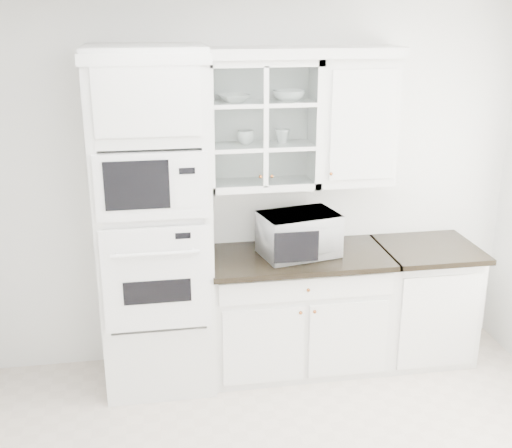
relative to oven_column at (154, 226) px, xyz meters
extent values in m
cube|color=white|center=(0.75, 0.32, 0.15)|extent=(4.00, 0.02, 2.70)
cube|color=silver|center=(0.00, 0.01, 0.00)|extent=(0.76, 0.65, 2.40)
cube|color=white|center=(0.00, -0.33, -0.26)|extent=(0.70, 0.03, 0.72)
cube|color=black|center=(0.00, -0.35, -0.34)|extent=(0.44, 0.01, 0.16)
cube|color=white|center=(0.00, -0.33, 0.37)|extent=(0.70, 0.03, 0.43)
cube|color=black|center=(-0.09, -0.35, 0.39)|extent=(0.40, 0.01, 0.31)
cube|color=silver|center=(1.03, 0.03, -0.76)|extent=(1.30, 0.60, 0.88)
cube|color=black|center=(1.03, 0.00, -0.30)|extent=(1.32, 0.67, 0.04)
cube|color=silver|center=(2.03, 0.03, -0.76)|extent=(0.70, 0.60, 0.88)
cube|color=black|center=(2.03, 0.00, -0.30)|extent=(0.72, 0.67, 0.04)
cube|color=silver|center=(0.78, 0.17, 0.65)|extent=(0.80, 0.33, 0.90)
cube|color=silver|center=(0.78, 0.17, 0.50)|extent=(0.74, 0.29, 0.02)
cube|color=silver|center=(0.78, 0.17, 0.80)|extent=(0.74, 0.29, 0.02)
cube|color=silver|center=(1.46, 0.17, 0.65)|extent=(0.55, 0.33, 0.90)
cube|color=white|center=(0.68, 0.14, 1.14)|extent=(2.14, 0.38, 0.07)
imported|color=white|center=(1.02, 0.02, -0.12)|extent=(0.62, 0.55, 0.31)
imported|color=white|center=(0.58, 0.17, 0.84)|extent=(0.26, 0.26, 0.05)
imported|color=white|center=(0.97, 0.16, 0.85)|extent=(0.22, 0.22, 0.07)
imported|color=white|center=(0.67, 0.18, 0.56)|extent=(0.12, 0.12, 0.10)
imported|color=white|center=(0.93, 0.19, 0.56)|extent=(0.13, 0.13, 0.10)
camera|label=1|loc=(0.01, -4.22, 1.43)|focal=45.00mm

